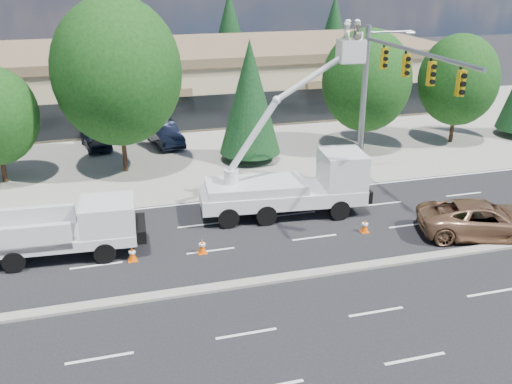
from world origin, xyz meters
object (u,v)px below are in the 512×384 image
object	(u,v)px
signal_mast	(384,88)
minivan	(483,219)
utility_pickup	(74,234)
bucket_truck	(301,175)

from	to	relation	value
signal_mast	minivan	size ratio (longest dim) A/B	1.71
utility_pickup	minivan	world-z (taller)	utility_pickup
signal_mast	minivan	world-z (taller)	signal_mast
signal_mast	utility_pickup	bearing A→B (deg)	-170.90
utility_pickup	minivan	xyz separation A→B (m)	(18.56, -3.16, -0.18)
utility_pickup	bucket_truck	world-z (taller)	bucket_truck
utility_pickup	bucket_truck	xyz separation A→B (m)	(11.13, 1.60, 1.10)
signal_mast	minivan	xyz separation A→B (m)	(2.69, -5.71, -5.23)
utility_pickup	bucket_truck	bearing A→B (deg)	11.79
signal_mast	bucket_truck	size ratio (longest dim) A/B	1.05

